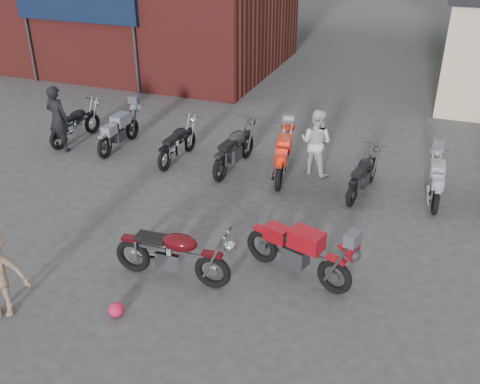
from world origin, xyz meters
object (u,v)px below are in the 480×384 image
(vintage_motorcycle, at_px, (173,251))
(person_dark, at_px, (58,119))
(row_bike_0, at_px, (76,122))
(row_bike_2, at_px, (178,141))
(row_bike_5, at_px, (363,173))
(helmet, at_px, (116,310))
(person_light, at_px, (316,142))
(row_bike_4, at_px, (283,154))
(row_bike_6, at_px, (436,179))
(row_bike_1, at_px, (119,129))
(sportbike, at_px, (300,249))
(row_bike_3, at_px, (235,146))

(vintage_motorcycle, height_order, person_dark, person_dark)
(row_bike_0, bearing_deg, row_bike_2, -86.67)
(person_dark, distance_m, row_bike_5, 8.26)
(helmet, height_order, person_light, person_light)
(vintage_motorcycle, xyz_separation_m, person_dark, (-5.63, 4.19, 0.30))
(row_bike_4, bearing_deg, vintage_motorcycle, 162.89)
(row_bike_0, relative_size, row_bike_6, 1.07)
(person_light, bearing_deg, row_bike_1, 16.20)
(row_bike_4, distance_m, row_bike_6, 3.62)
(helmet, xyz_separation_m, person_light, (1.78, 6.45, 0.73))
(vintage_motorcycle, relative_size, person_light, 1.27)
(person_light, height_order, row_bike_6, person_light)
(person_light, xyz_separation_m, row_bike_1, (-5.50, -0.32, -0.28))
(helmet, xyz_separation_m, row_bike_2, (-1.82, 5.96, 0.42))
(row_bike_0, bearing_deg, helmet, -133.27)
(sportbike, distance_m, row_bike_6, 4.52)
(person_light, height_order, row_bike_4, person_light)
(row_bike_1, bearing_deg, row_bike_0, 88.90)
(sportbike, height_order, row_bike_1, sportbike)
(person_dark, xyz_separation_m, row_bike_5, (8.25, 0.37, -0.39))
(vintage_motorcycle, bearing_deg, row_bike_0, 136.07)
(person_dark, bearing_deg, row_bike_4, -170.88)
(row_bike_2, bearing_deg, person_dark, 101.62)
(sportbike, xyz_separation_m, row_bike_6, (2.15, 3.98, -0.09))
(row_bike_0, relative_size, row_bike_5, 1.05)
(vintage_motorcycle, bearing_deg, row_bike_3, 95.39)
(row_bike_2, bearing_deg, row_bike_5, -89.77)
(person_light, bearing_deg, person_dark, 21.38)
(person_light, relative_size, row_bike_6, 0.93)
(row_bike_3, distance_m, row_bike_6, 4.91)
(row_bike_0, bearing_deg, person_dark, -171.88)
(person_light, height_order, row_bike_1, person_light)
(helmet, relative_size, row_bike_1, 0.13)
(person_dark, bearing_deg, sportbike, 160.32)
(row_bike_0, xyz_separation_m, row_bike_3, (4.96, -0.15, 0.06))
(row_bike_0, xyz_separation_m, row_bike_4, (6.24, -0.15, 0.04))
(row_bike_0, bearing_deg, row_bike_3, -85.05)
(row_bike_3, bearing_deg, person_light, -72.72)
(row_bike_1, xyz_separation_m, row_bike_4, (4.79, -0.12, 0.03))
(person_light, relative_size, row_bike_1, 0.86)
(helmet, xyz_separation_m, row_bike_5, (3.09, 5.78, 0.41))
(person_light, distance_m, row_bike_2, 3.64)
(row_bike_1, relative_size, row_bike_3, 0.92)
(row_bike_1, bearing_deg, row_bike_5, -93.05)
(row_bike_3, bearing_deg, row_bike_4, -85.22)
(row_bike_5, bearing_deg, person_dark, 102.08)
(vintage_motorcycle, bearing_deg, helmet, -113.63)
(row_bike_2, distance_m, row_bike_6, 6.51)
(person_dark, distance_m, row_bike_6, 9.88)
(helmet, height_order, row_bike_3, row_bike_3)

